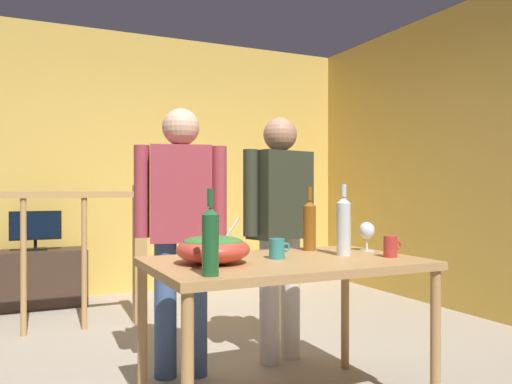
# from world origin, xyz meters

# --- Properties ---
(ground_plane) EXTENTS (6.99, 6.99, 0.00)m
(ground_plane) POSITION_xyz_m (0.00, 0.00, 0.00)
(ground_plane) COLOR #9E9384
(back_wall) EXTENTS (5.17, 0.10, 2.77)m
(back_wall) POSITION_xyz_m (0.00, 2.69, 1.39)
(back_wall) COLOR gold
(back_wall) RESTS_ON ground_plane
(side_wall_right) EXTENTS (0.10, 4.03, 2.77)m
(side_wall_right) POSITION_xyz_m (2.59, 0.81, 1.39)
(side_wall_right) COLOR gold
(side_wall_right) RESTS_ON ground_plane
(stair_railing) EXTENTS (2.28, 0.10, 1.14)m
(stair_railing) POSITION_xyz_m (-0.85, 1.34, 0.67)
(stair_railing) COLOR #B2844C
(stair_railing) RESTS_ON ground_plane
(tv_console) EXTENTS (0.90, 0.40, 0.53)m
(tv_console) POSITION_xyz_m (-0.90, 2.34, 0.27)
(tv_console) COLOR #38281E
(tv_console) RESTS_ON ground_plane
(flat_screen_tv) EXTENTS (0.45, 0.12, 0.37)m
(flat_screen_tv) POSITION_xyz_m (-0.90, 2.31, 0.75)
(flat_screen_tv) COLOR black
(flat_screen_tv) RESTS_ON tv_console
(serving_table) EXTENTS (1.33, 0.83, 0.75)m
(serving_table) POSITION_xyz_m (0.13, -0.66, 0.68)
(serving_table) COLOR #B2844C
(serving_table) RESTS_ON ground_plane
(salad_bowl) EXTENTS (0.35, 0.35, 0.21)m
(salad_bowl) POSITION_xyz_m (-0.25, -0.65, 0.83)
(salad_bowl) COLOR #CC3D2D
(salad_bowl) RESTS_ON serving_table
(wine_glass) EXTENTS (0.09, 0.09, 0.16)m
(wine_glass) POSITION_xyz_m (0.71, -0.55, 0.86)
(wine_glass) COLOR silver
(wine_glass) RESTS_ON serving_table
(wine_bottle_green) EXTENTS (0.07, 0.07, 0.35)m
(wine_bottle_green) POSITION_xyz_m (-0.38, -0.97, 0.90)
(wine_bottle_green) COLOR #1E5628
(wine_bottle_green) RESTS_ON serving_table
(wine_bottle_clear) EXTENTS (0.07, 0.07, 0.38)m
(wine_bottle_clear) POSITION_xyz_m (0.48, -0.66, 0.91)
(wine_bottle_clear) COLOR silver
(wine_bottle_clear) RESTS_ON serving_table
(wine_bottle_amber) EXTENTS (0.07, 0.07, 0.36)m
(wine_bottle_amber) POSITION_xyz_m (0.43, -0.39, 0.90)
(wine_bottle_amber) COLOR brown
(wine_bottle_amber) RESTS_ON serving_table
(mug_teal) EXTENTS (0.11, 0.08, 0.10)m
(mug_teal) POSITION_xyz_m (0.10, -0.62, 0.80)
(mug_teal) COLOR teal
(mug_teal) RESTS_ON serving_table
(mug_red) EXTENTS (0.11, 0.07, 0.11)m
(mug_red) POSITION_xyz_m (0.66, -0.82, 0.81)
(mug_red) COLOR #B7332D
(mug_red) RESTS_ON serving_table
(person_standing_left) EXTENTS (0.52, 0.30, 1.58)m
(person_standing_left) POSITION_xyz_m (-0.20, 0.01, 0.92)
(person_standing_left) COLOR #3D5684
(person_standing_left) RESTS_ON ground_plane
(person_standing_right) EXTENTS (0.57, 0.32, 1.56)m
(person_standing_right) POSITION_xyz_m (0.46, 0.01, 0.92)
(person_standing_right) COLOR beige
(person_standing_right) RESTS_ON ground_plane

